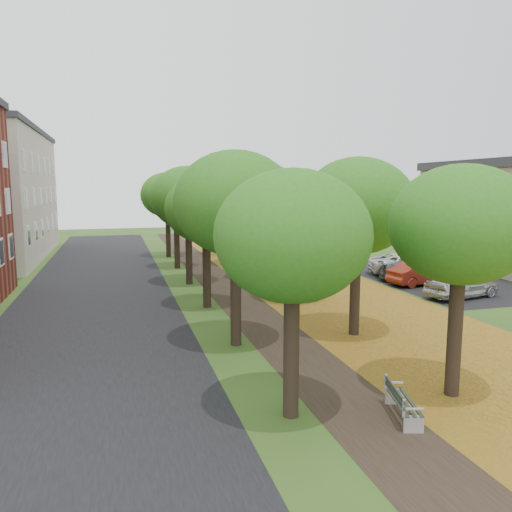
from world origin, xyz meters
TOP-DOWN VIEW (x-y plane):
  - ground at (0.00, 0.00)m, footprint 120.00×120.00m
  - street_asphalt at (-7.50, 15.00)m, footprint 8.00×70.00m
  - footpath at (0.00, 15.00)m, footprint 3.20×70.00m
  - leaf_verge at (5.00, 15.00)m, footprint 7.50×70.00m
  - parking_lot at (13.50, 16.00)m, footprint 9.00×16.00m
  - tree_row_west at (-2.20, 15.00)m, footprint 4.16×34.16m
  - tree_row_east at (2.60, 15.00)m, footprint 4.16×34.16m
  - bench at (0.45, -0.87)m, footprint 0.93×1.81m
  - car_silver at (11.00, 10.40)m, footprint 4.52×2.59m
  - car_red at (11.00, 13.96)m, footprint 4.32×1.99m
  - car_grey at (11.24, 15.00)m, footprint 4.59×3.05m
  - car_white at (12.13, 17.04)m, footprint 5.67×3.76m

SIDE VIEW (x-z plane):
  - ground at x=0.00m, z-range 0.00..0.00m
  - street_asphalt at x=-7.50m, z-range 0.00..0.01m
  - parking_lot at x=13.50m, z-range 0.00..0.01m
  - footpath at x=0.00m, z-range 0.00..0.01m
  - leaf_verge at x=5.00m, z-range 0.00..0.01m
  - bench at x=0.45m, z-range 0.02..0.84m
  - car_grey at x=11.24m, z-range 0.00..1.24m
  - car_red at x=11.00m, z-range 0.00..1.37m
  - car_silver at x=11.00m, z-range 0.00..1.45m
  - car_white at x=12.13m, z-range 0.00..1.45m
  - tree_row_west at x=-2.20m, z-range 1.56..8.27m
  - tree_row_east at x=2.60m, z-range 1.56..8.27m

